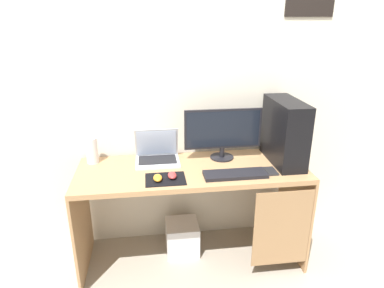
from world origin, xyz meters
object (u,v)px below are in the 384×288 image
(mouse_left, at_px, (172,175))
(subwoofer, at_px, (182,237))
(pc_tower, at_px, (285,132))
(keyboard, at_px, (235,174))
(mouse_right, at_px, (158,178))
(cell_phone, at_px, (271,171))
(laptop, at_px, (157,155))
(speaker, at_px, (92,151))
(monitor, at_px, (223,132))

(mouse_left, relative_size, subwoofer, 0.39)
(pc_tower, relative_size, keyboard, 1.12)
(mouse_left, distance_m, mouse_right, 0.10)
(keyboard, distance_m, cell_phone, 0.26)
(subwoofer, bearing_deg, cell_phone, -20.14)
(laptop, relative_size, keyboard, 0.75)
(laptop, height_order, speaker, laptop)
(laptop, relative_size, subwoofer, 1.26)
(speaker, height_order, subwoofer, speaker)
(mouse_right, height_order, cell_phone, mouse_right)
(laptop, distance_m, subwoofer, 0.70)
(speaker, bearing_deg, cell_phone, -14.78)
(subwoofer, bearing_deg, laptop, 155.10)
(monitor, bearing_deg, keyboard, -85.91)
(mouse_left, bearing_deg, cell_phone, 0.84)
(speaker, height_order, mouse_right, speaker)
(subwoofer, bearing_deg, speaker, 170.51)
(speaker, distance_m, mouse_left, 0.64)
(speaker, bearing_deg, subwoofer, -9.49)
(speaker, relative_size, cell_phone, 1.44)
(pc_tower, distance_m, keyboard, 0.49)
(keyboard, height_order, cell_phone, keyboard)
(laptop, bearing_deg, cell_phone, -21.22)
(monitor, bearing_deg, subwoofer, -169.70)
(cell_phone, bearing_deg, speaker, 165.22)
(pc_tower, bearing_deg, subwoofer, 176.05)
(monitor, xyz_separation_m, keyboard, (0.02, -0.30, -0.19))
(pc_tower, relative_size, monitor, 0.83)
(laptop, relative_size, mouse_left, 3.27)
(pc_tower, bearing_deg, keyboard, -153.82)
(laptop, bearing_deg, mouse_right, -91.86)
(speaker, bearing_deg, laptop, -3.43)
(speaker, xyz_separation_m, keyboard, (0.96, -0.35, -0.08))
(monitor, distance_m, cell_phone, 0.44)
(mouse_right, bearing_deg, mouse_left, 14.74)
(pc_tower, bearing_deg, speaker, 173.48)
(cell_phone, height_order, subwoofer, cell_phone)
(pc_tower, height_order, laptop, pc_tower)
(monitor, height_order, subwoofer, monitor)
(laptop, distance_m, mouse_left, 0.32)
(keyboard, bearing_deg, cell_phone, 6.59)
(pc_tower, relative_size, cell_phone, 3.62)
(laptop, relative_size, speaker, 1.67)
(cell_phone, bearing_deg, monitor, 135.65)
(mouse_right, relative_size, subwoofer, 0.39)
(pc_tower, height_order, cell_phone, pc_tower)
(keyboard, bearing_deg, speaker, 159.92)
(speaker, xyz_separation_m, mouse_left, (0.55, -0.33, -0.07))
(keyboard, distance_m, mouse_right, 0.51)
(cell_phone, xyz_separation_m, subwoofer, (-0.59, 0.22, -0.63))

